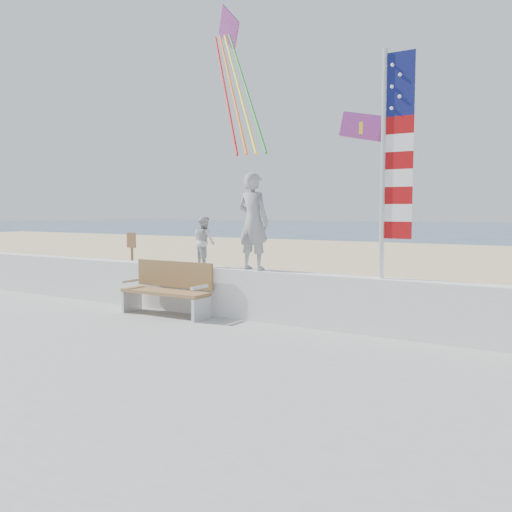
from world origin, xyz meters
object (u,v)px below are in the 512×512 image
at_px(adult, 253,222).
at_px(child, 204,241).
at_px(bench, 168,288).
at_px(flag, 391,154).

relative_size(adult, child, 1.80).
distance_m(adult, bench, 2.09).
bearing_deg(flag, bench, -173.66).
bearing_deg(adult, flag, -173.83).
height_order(adult, flag, flag).
bearing_deg(bench, flag, 6.34).
bearing_deg(bench, child, 41.66).
relative_size(bench, flag, 0.51).
xyz_separation_m(adult, child, (-1.09, 0.00, -0.38)).
xyz_separation_m(bench, flag, (4.09, 0.45, 2.30)).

